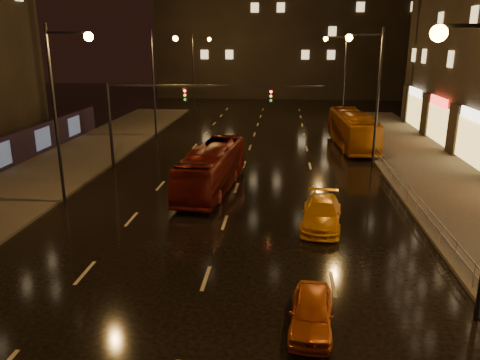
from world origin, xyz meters
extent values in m
plane|color=black|center=(0.00, 20.00, 0.00)|extent=(140.00, 140.00, 0.00)
cube|color=#38332D|center=(-13.50, 15.00, 0.07)|extent=(7.00, 70.00, 0.15)
cube|color=#38332D|center=(13.50, 15.00, 0.07)|extent=(7.00, 70.00, 0.15)
cylinder|color=black|center=(-9.60, 20.00, 3.10)|extent=(0.22, 0.22, 6.20)
cube|color=black|center=(-2.00, 20.00, 6.10)|extent=(15.20, 0.14, 0.14)
cube|color=black|center=(-4.00, 20.00, 5.45)|extent=(0.32, 0.18, 0.95)
cube|color=black|center=(2.00, 20.00, 5.45)|extent=(0.32, 0.18, 0.95)
sphere|color=#FF1E19|center=(-4.00, 19.88, 5.75)|extent=(0.18, 0.18, 0.18)
cube|color=black|center=(8.40, 2.00, 9.50)|extent=(2.40, 0.12, 0.12)
sphere|color=#FF9E32|center=(7.30, 2.00, 9.30)|extent=(0.50, 0.50, 0.50)
cylinder|color=#99999E|center=(10.20, 44.00, 0.65)|extent=(0.04, 0.04, 1.00)
cube|color=#99999E|center=(10.20, 18.00, 1.10)|extent=(0.05, 56.00, 0.05)
cube|color=#99999E|center=(10.20, 18.00, 0.70)|extent=(0.05, 56.00, 0.05)
imported|color=#56100C|center=(-1.50, 15.56, 1.39)|extent=(3.28, 10.19, 2.79)
imported|color=#98500F|center=(9.00, 29.10, 1.54)|extent=(3.31, 11.23, 3.09)
imported|color=#C65412|center=(4.00, 1.00, 0.59)|extent=(1.69, 3.55, 1.17)
imported|color=orange|center=(4.96, 10.00, 0.68)|extent=(2.43, 4.90, 1.37)
camera|label=1|loc=(2.93, -12.53, 9.09)|focal=35.00mm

